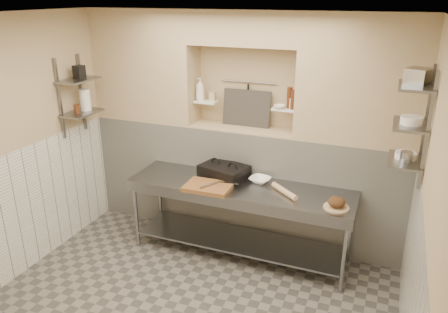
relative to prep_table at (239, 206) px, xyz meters
The scene contains 47 objects.
ceiling 2.51m from the prep_table, 97.68° to the right, with size 4.00×3.90×0.10m, color silver.
wall_left 2.62m from the prep_table, 151.83° to the right, with size 0.10×3.90×2.80m, color tan.
wall_right 2.36m from the prep_table, 32.04° to the right, with size 0.10×3.90×2.80m, color tan.
wall_back 1.13m from the prep_table, 101.06° to the left, with size 4.00×0.10×2.80m, color tan.
backwall_lower 0.59m from the prep_table, 105.73° to the left, with size 4.00×0.40×1.40m, color silver.
alcove_sill 0.97m from the prep_table, 105.73° to the left, with size 1.30×0.40×0.02m, color tan.
backwall_pillar_left 2.16m from the prep_table, 159.10° to the left, with size 1.35×0.40×1.40m, color tan.
backwall_pillar_right 1.95m from the prep_table, 25.94° to the left, with size 1.35×0.40×1.40m, color tan.
backwall_header 2.04m from the prep_table, 105.73° to the left, with size 1.30×0.40×0.40m, color tan.
wainscot_left 2.45m from the prep_table, 151.17° to the right, with size 0.02×3.90×1.40m, color silver.
wainscot_right 2.18m from the prep_table, 32.88° to the right, with size 0.02×3.90×1.40m, color silver.
alcove_shelf_left 1.37m from the prep_table, 139.33° to the left, with size 0.28×0.16×0.03m, color white.
alcove_shelf_right 1.25m from the prep_table, 59.02° to the left, with size 0.28×0.16×0.03m, color white.
utensil_rail 1.51m from the prep_table, 102.22° to the left, with size 0.02×0.02×0.70m, color gray.
hanging_steel 1.35m from the prep_table, 102.56° to the left, with size 0.02×0.02×0.30m, color black.
splash_panel 1.21m from the prep_table, 103.46° to the left, with size 0.60×0.02×0.45m, color #383330.
shelf_rail_left_a 2.43m from the prep_table, behind, with size 0.03×0.03×0.95m, color slate.
shelf_rail_left_b 2.45m from the prep_table, behind, with size 0.03×0.03×0.95m, color slate.
wall_shelf_left_lower 2.22m from the prep_table, behind, with size 0.30×0.50×0.03m, color slate.
wall_shelf_left_upper 2.42m from the prep_table, behind, with size 0.30×0.50×0.03m, color slate.
shelf_rail_right_a 2.18m from the prep_table, ahead, with size 0.03×0.03×1.05m, color slate.
shelf_rail_right_b 2.21m from the prep_table, 10.40° to the right, with size 0.03×0.03×1.05m, color slate.
wall_shelf_right_lower 1.89m from the prep_table, ahead, with size 0.30×0.50×0.03m, color slate.
wall_shelf_right_mid 2.07m from the prep_table, ahead, with size 0.30×0.50×0.03m, color slate.
wall_shelf_right_upper 2.30m from the prep_table, ahead, with size 0.30×0.50×0.03m, color slate.
prep_table is the anchor object (origin of this frame).
panini_press 0.46m from the prep_table, 144.75° to the left, with size 0.62×0.52×0.15m.
cutting_board 0.46m from the prep_table, 147.19° to the right, with size 0.52×0.36×0.05m, color brown.
knife_blade 0.33m from the prep_table, 151.16° to the right, with size 0.24×0.03×0.01m, color gray.
tongs 0.48m from the prep_table, 143.34° to the right, with size 0.02×0.02×0.25m, color gray.
mixing_bowl 0.39m from the prep_table, 46.31° to the left, with size 0.24×0.24×0.06m, color white.
rolling_pin 0.60m from the prep_table, ahead, with size 0.06×0.06×0.41m, color tan.
bread_board 1.14m from the prep_table, ahead, with size 0.26×0.26×0.02m, color tan.
bread_loaf 1.16m from the prep_table, ahead, with size 0.18×0.18×0.11m, color #4C2D19.
bottle_soap 1.52m from the prep_table, 142.56° to the left, with size 0.11×0.11×0.28m, color white.
jar_alcove 1.40m from the prep_table, 134.02° to the left, with size 0.07×0.07×0.11m, color tan.
bowl_alcove 1.25m from the prep_table, 61.53° to the left, with size 0.13×0.13×0.04m, color white.
condiment_a 1.38m from the prep_table, 51.82° to the left, with size 0.06×0.06×0.23m, color #482110.
condiment_b 1.39m from the prep_table, 56.66° to the left, with size 0.06×0.06×0.24m, color #482110.
condiment_c 1.34m from the prep_table, 53.74° to the left, with size 0.07×0.07×0.12m, color white.
jug_left 2.28m from the prep_table, behind, with size 0.13×0.13×0.26m, color white.
jar_left 2.26m from the prep_table, behind, with size 0.07×0.07×0.11m, color #482110.
box_left_upper 2.47m from the prep_table, behind, with size 0.11×0.11×0.15m, color black.
bowl_right 1.91m from the prep_table, ahead, with size 0.20×0.20×0.06m, color white.
canister_right 1.93m from the prep_table, ahead, with size 0.11×0.11×0.11m, color gray.
bowl_right_mid 2.10m from the prep_table, ahead, with size 0.19×0.19×0.07m, color white.
basket_right 2.35m from the prep_table, ahead, with size 0.18×0.22×0.14m, color gray.
Camera 1 is at (1.67, -3.10, 2.97)m, focal length 35.00 mm.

